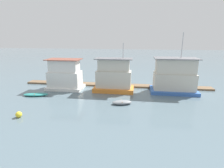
{
  "coord_description": "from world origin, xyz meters",
  "views": [
    {
      "loc": [
        3.84,
        -27.8,
        8.76
      ],
      "look_at": [
        0.0,
        -1.0,
        1.4
      ],
      "focal_mm": 28.0,
      "sensor_mm": 36.0,
      "label": 1
    }
  ],
  "objects": [
    {
      "name": "houseboat_white",
      "position": [
        -8.28,
        -0.07,
        2.31
      ],
      "size": [
        6.1,
        3.69,
        5.15
      ],
      "color": "white",
      "rests_on": "ground_plane"
    },
    {
      "name": "dinghy_teal",
      "position": [
        -11.31,
        -4.38,
        0.21
      ],
      "size": [
        3.88,
        1.84,
        0.43
      ],
      "color": "teal",
      "rests_on": "ground_plane"
    },
    {
      "name": "dock_walkway",
      "position": [
        0.0,
        2.92,
        0.15
      ],
      "size": [
        33.8,
        1.79,
        0.3
      ],
      "primitive_type": "cube",
      "color": "brown",
      "rests_on": "ground_plane"
    },
    {
      "name": "ground_plane",
      "position": [
        0.0,
        0.0,
        0.0
      ],
      "size": [
        200.0,
        200.0,
        0.0
      ],
      "primitive_type": "plane",
      "color": "slate"
    },
    {
      "name": "buoy_yellow",
      "position": [
        -9.04,
        -11.54,
        0.34
      ],
      "size": [
        0.69,
        0.69,
        0.69
      ],
      "primitive_type": "sphere",
      "color": "yellow",
      "rests_on": "ground_plane"
    },
    {
      "name": "mooring_post_far_right",
      "position": [
        -8.5,
        1.78,
        0.96
      ],
      "size": [
        0.2,
        0.2,
        1.92
      ],
      "primitive_type": "cylinder",
      "color": "brown",
      "rests_on": "ground_plane"
    },
    {
      "name": "houseboat_blue",
      "position": [
        9.84,
        0.5,
        2.56
      ],
      "size": [
        7.27,
        4.11,
        9.41
      ],
      "color": "#3866B7",
      "rests_on": "ground_plane"
    },
    {
      "name": "mooring_post_near_right",
      "position": [
        0.92,
        1.78,
        0.93
      ],
      "size": [
        0.26,
        0.26,
        1.87
      ],
      "primitive_type": "cylinder",
      "color": "brown",
      "rests_on": "ground_plane"
    },
    {
      "name": "houseboat_orange",
      "position": [
        0.17,
        -0.27,
        2.33
      ],
      "size": [
        6.55,
        3.28,
        7.83
      ],
      "color": "orange",
      "rests_on": "ground_plane"
    },
    {
      "name": "dinghy_grey",
      "position": [
        2.05,
        -5.96,
        0.27
      ],
      "size": [
        2.83,
        1.78,
        0.53
      ],
      "color": "gray",
      "rests_on": "ground_plane"
    }
  ]
}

